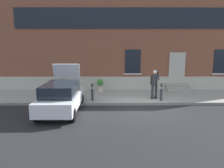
% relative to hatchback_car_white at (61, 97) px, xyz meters
% --- Properties ---
extents(ground_plane, '(80.00, 80.00, 0.00)m').
position_rel_hatchback_car_white_xyz_m(ground_plane, '(4.19, 0.30, -0.80)').
color(ground_plane, '#232326').
extents(sidewalk, '(24.00, 3.60, 0.15)m').
position_rel_hatchback_car_white_xyz_m(sidewalk, '(4.19, 3.10, -0.72)').
color(sidewalk, '#99968E').
rests_on(sidewalk, ground).
extents(curb_edge, '(24.00, 0.12, 0.15)m').
position_rel_hatchback_car_white_xyz_m(curb_edge, '(4.19, 1.24, -0.72)').
color(curb_edge, gray).
rests_on(curb_edge, ground).
extents(building_facade, '(24.00, 1.52, 7.50)m').
position_rel_hatchback_car_white_xyz_m(building_facade, '(4.20, 5.59, 2.93)').
color(building_facade, brown).
rests_on(building_facade, ground).
extents(entrance_stoop, '(1.59, 0.96, 0.48)m').
position_rel_hatchback_car_white_xyz_m(entrance_stoop, '(7.26, 4.53, -0.46)').
color(entrance_stoop, '#9E998E').
rests_on(entrance_stoop, sidewalk).
extents(hatchback_car_white, '(1.80, 4.07, 2.34)m').
position_rel_hatchback_car_white_xyz_m(hatchback_car_white, '(0.00, 0.00, 0.00)').
color(hatchback_car_white, white).
rests_on(hatchback_car_white, ground).
extents(bollard_near_person, '(0.15, 0.15, 1.04)m').
position_rel_hatchback_car_white_xyz_m(bollard_near_person, '(5.41, 1.65, -0.09)').
color(bollard_near_person, '#333338').
rests_on(bollard_near_person, sidewalk).
extents(bollard_far_left, '(0.15, 0.15, 1.04)m').
position_rel_hatchback_car_white_xyz_m(bollard_far_left, '(1.41, 1.65, -0.09)').
color(bollard_far_left, '#333338').
rests_on(bollard_far_left, sidewalk).
extents(person_on_phone, '(0.51, 0.47, 1.75)m').
position_rel_hatchback_car_white_xyz_m(person_on_phone, '(5.10, 2.11, 0.35)').
color(person_on_phone, '#2D2D33').
rests_on(person_on_phone, sidewalk).
extents(planter_terracotta, '(0.44, 0.44, 0.86)m').
position_rel_hatchback_car_white_xyz_m(planter_terracotta, '(-0.89, 4.33, -0.19)').
color(planter_terracotta, '#B25B38').
rests_on(planter_terracotta, sidewalk).
extents(planter_cream, '(0.44, 0.44, 0.86)m').
position_rel_hatchback_car_white_xyz_m(planter_cream, '(1.74, 4.31, -0.19)').
color(planter_cream, beige).
rests_on(planter_cream, sidewalk).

